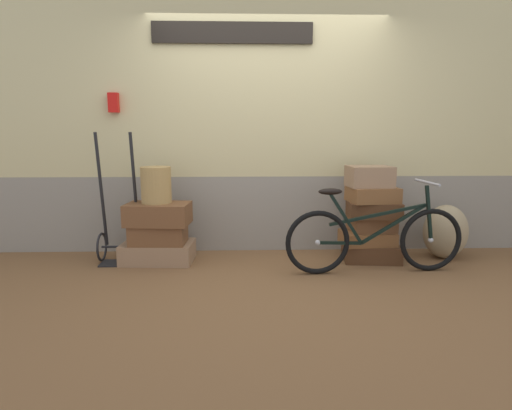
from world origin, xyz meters
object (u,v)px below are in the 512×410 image
(suitcase_1, at_px, (158,234))
(suitcase_5, at_px, (372,224))
(suitcase_0, at_px, (158,252))
(wicker_basket, at_px, (156,185))
(suitcase_6, at_px, (374,210))
(suitcase_4, at_px, (367,238))
(burlap_sack, at_px, (445,232))
(suitcase_3, at_px, (371,252))
(bicycle, at_px, (374,238))
(suitcase_2, at_px, (158,214))
(suitcase_8, at_px, (369,176))
(luggage_trolley, at_px, (120,233))
(suitcase_7, at_px, (373,194))

(suitcase_1, distance_m, suitcase_5, 2.17)
(suitcase_0, xyz_separation_m, wicker_basket, (0.01, -0.02, 0.69))
(suitcase_1, bearing_deg, suitcase_0, 116.91)
(suitcase_6, bearing_deg, suitcase_0, -177.11)
(suitcase_1, height_order, suitcase_4, suitcase_1)
(suitcase_1, distance_m, suitcase_4, 2.12)
(burlap_sack, bearing_deg, suitcase_0, -179.37)
(suitcase_1, relative_size, suitcase_3, 0.98)
(suitcase_4, xyz_separation_m, suitcase_5, (0.05, 0.03, 0.14))
(suitcase_4, xyz_separation_m, bicycle, (-0.05, -0.39, 0.09))
(burlap_sack, xyz_separation_m, bicycle, (-0.89, -0.45, 0.05))
(suitcase_0, bearing_deg, suitcase_2, -59.20)
(suitcase_4, bearing_deg, bicycle, -102.65)
(suitcase_0, relative_size, suitcase_5, 1.61)
(suitcase_3, height_order, suitcase_8, suitcase_8)
(bicycle, bearing_deg, suitcase_3, 76.33)
(suitcase_1, relative_size, suitcase_6, 1.06)
(suitcase_8, relative_size, wicker_basket, 1.18)
(suitcase_8, height_order, bicycle, suitcase_8)
(suitcase_2, distance_m, suitcase_5, 2.17)
(suitcase_1, distance_m, luggage_trolley, 0.40)
(suitcase_0, height_order, suitcase_7, suitcase_7)
(burlap_sack, bearing_deg, suitcase_4, -176.21)
(suitcase_0, distance_m, luggage_trolley, 0.43)
(suitcase_5, xyz_separation_m, suitcase_7, (-0.02, -0.04, 0.31))
(suitcase_2, bearing_deg, bicycle, -5.19)
(suitcase_1, relative_size, suitcase_5, 1.23)
(suitcase_0, height_order, burlap_sack, burlap_sack)
(suitcase_2, distance_m, suitcase_3, 2.20)
(suitcase_4, xyz_separation_m, suitcase_6, (0.05, -0.02, 0.30))
(suitcase_4, bearing_deg, suitcase_1, 175.44)
(suitcase_1, bearing_deg, burlap_sack, 4.03)
(suitcase_1, xyz_separation_m, wicker_basket, (-0.01, 0.02, 0.49))
(suitcase_7, height_order, burlap_sack, suitcase_7)
(suitcase_7, relative_size, luggage_trolley, 0.35)
(wicker_basket, bearing_deg, suitcase_1, -67.86)
(wicker_basket, height_order, burlap_sack, wicker_basket)
(suitcase_0, xyz_separation_m, suitcase_5, (2.19, 0.01, 0.28))
(suitcase_5, xyz_separation_m, burlap_sack, (0.79, 0.03, -0.10))
(suitcase_2, relative_size, suitcase_7, 1.33)
(bicycle, bearing_deg, luggage_trolley, 170.04)
(suitcase_0, distance_m, suitcase_5, 2.20)
(suitcase_3, height_order, suitcase_6, suitcase_6)
(suitcase_5, bearing_deg, luggage_trolley, 175.38)
(suitcase_0, bearing_deg, wicker_basket, -59.51)
(suitcase_0, height_order, suitcase_3, suitcase_0)
(suitcase_4, bearing_deg, burlap_sack, -1.22)
(suitcase_7, xyz_separation_m, bicycle, (-0.08, -0.38, -0.36))
(suitcase_7, relative_size, wicker_basket, 1.29)
(suitcase_0, relative_size, luggage_trolley, 0.54)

